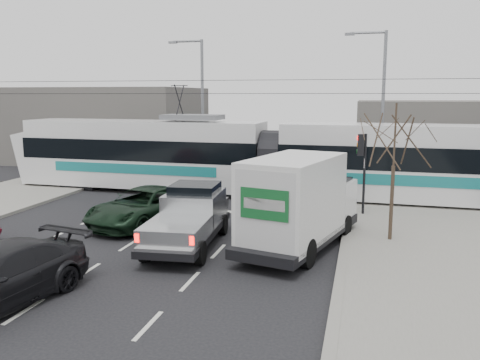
% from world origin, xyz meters
% --- Properties ---
extents(ground, '(120.00, 120.00, 0.00)m').
position_xyz_m(ground, '(0.00, 0.00, 0.00)').
color(ground, black).
rests_on(ground, ground).
extents(sidewalk_right, '(6.00, 60.00, 0.15)m').
position_xyz_m(sidewalk_right, '(9.00, 0.00, 0.07)').
color(sidewalk_right, gray).
rests_on(sidewalk_right, ground).
extents(rails, '(60.00, 1.60, 0.03)m').
position_xyz_m(rails, '(0.00, 10.00, 0.01)').
color(rails, '#33302D').
rests_on(rails, ground).
extents(building_left, '(14.00, 10.00, 6.00)m').
position_xyz_m(building_left, '(-14.00, 22.00, 3.00)').
color(building_left, '#635D59').
rests_on(building_left, ground).
extents(building_right, '(12.00, 10.00, 5.00)m').
position_xyz_m(building_right, '(12.00, 24.00, 2.50)').
color(building_right, '#635D59').
rests_on(building_right, ground).
extents(bare_tree, '(2.40, 2.40, 5.00)m').
position_xyz_m(bare_tree, '(7.60, 2.50, 3.79)').
color(bare_tree, '#47382B').
rests_on(bare_tree, ground).
extents(traffic_signal, '(0.44, 0.44, 3.60)m').
position_xyz_m(traffic_signal, '(6.47, 6.50, 2.74)').
color(traffic_signal, black).
rests_on(traffic_signal, ground).
extents(street_lamp_near, '(2.38, 0.25, 9.00)m').
position_xyz_m(street_lamp_near, '(7.31, 14.00, 5.11)').
color(street_lamp_near, slate).
rests_on(street_lamp_near, ground).
extents(street_lamp_far, '(2.38, 0.25, 9.00)m').
position_xyz_m(street_lamp_far, '(-4.19, 16.00, 5.11)').
color(street_lamp_far, slate).
rests_on(street_lamp_far, ground).
extents(catenary, '(60.00, 0.20, 7.00)m').
position_xyz_m(catenary, '(0.00, 10.00, 3.88)').
color(catenary, black).
rests_on(catenary, ground).
extents(tram, '(29.13, 3.91, 5.93)m').
position_xyz_m(tram, '(1.76, 10.07, 2.10)').
color(tram, silver).
rests_on(tram, ground).
extents(silver_pickup, '(2.44, 5.98, 2.12)m').
position_xyz_m(silver_pickup, '(0.45, 0.63, 1.06)').
color(silver_pickup, black).
rests_on(silver_pickup, ground).
extents(box_truck, '(3.93, 7.07, 3.35)m').
position_xyz_m(box_truck, '(4.40, 1.01, 1.66)').
color(box_truck, black).
rests_on(box_truck, ground).
extents(navy_pickup, '(3.31, 5.28, 2.09)m').
position_xyz_m(navy_pickup, '(3.21, 6.35, 1.03)').
color(navy_pickup, black).
rests_on(navy_pickup, ground).
extents(green_car, '(3.96, 6.07, 1.55)m').
position_xyz_m(green_car, '(-2.39, 2.90, 0.78)').
color(green_car, black).
rests_on(green_car, ground).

